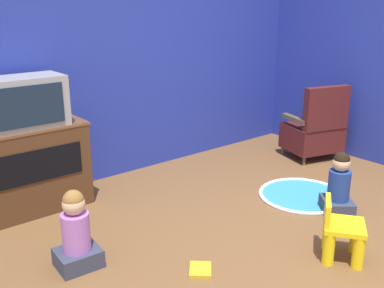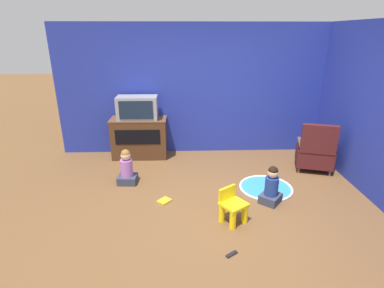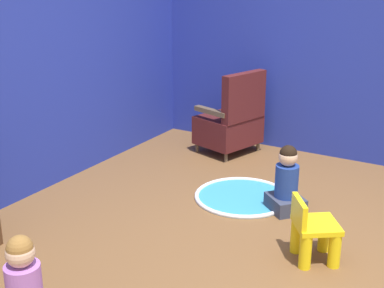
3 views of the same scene
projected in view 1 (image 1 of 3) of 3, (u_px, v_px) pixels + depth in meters
ground_plane at (290, 242)px, 3.59m from camera, size 30.00×30.00×0.00m
wall_back at (109, 58)px, 4.65m from camera, size 5.38×0.12×2.55m
tv_cabinet at (26, 168)px, 4.03m from camera, size 1.08×0.48×0.79m
television at (19, 103)px, 3.83m from camera, size 0.76×0.39×0.44m
black_armchair at (315, 130)px, 5.42m from camera, size 0.73×0.67×0.91m
yellow_kid_chair at (341, 233)px, 3.32m from camera, size 0.42×0.41×0.46m
play_mat at (302, 195)px, 4.44m from camera, size 0.86×0.86×0.04m
child_watching_left at (76, 234)px, 3.19m from camera, size 0.32×0.28×0.60m
child_watching_center at (339, 187)px, 4.02m from camera, size 0.39×0.39×0.58m
book at (200, 270)px, 3.20m from camera, size 0.24×0.24×0.02m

